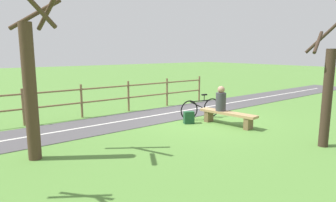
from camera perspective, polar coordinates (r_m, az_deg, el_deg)
The scene contains 10 objects.
ground_plane at distance 10.43m, azimuth 6.79°, elevation -3.71°, with size 80.00×80.00×0.00m, color #548438.
paved_path at distance 9.61m, azimuth -17.47°, elevation -5.19°, with size 2.20×36.00×0.02m, color #4C494C.
path_centre_line at distance 9.61m, azimuth -17.47°, elevation -5.13°, with size 0.10×32.00×0.00m, color silver.
bench at distance 9.81m, azimuth 11.41°, elevation -2.79°, with size 2.03×0.66×0.44m.
person_seated at distance 9.87m, azimuth 10.14°, elevation 0.23°, with size 0.38×0.38×0.82m.
bicycle at distance 10.62m, azimuth 6.31°, elevation -1.42°, with size 0.31×1.65×0.88m.
backpack at distance 9.89m, azimuth 4.02°, elevation -3.20°, with size 0.33×0.38×0.41m.
fence_roadside at distance 11.10m, azimuth -16.34°, elevation 0.55°, with size 0.09×11.70×1.21m.
tree_by_path at distance 8.29m, azimuth 28.59°, elevation 2.14°, with size 1.58×1.57×3.54m.
tree_near_bench at distance 7.05m, azimuth -24.82°, elevation 3.20°, with size 1.48×1.12×3.63m.
Camera 1 is at (-7.26, 7.09, 2.39)m, focal length 31.65 mm.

